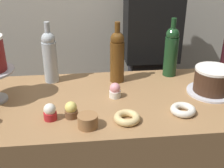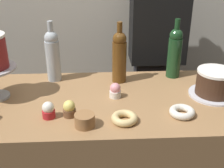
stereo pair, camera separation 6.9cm
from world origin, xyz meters
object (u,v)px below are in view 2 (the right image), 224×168
at_px(cookie_stack, 85,120).
at_px(chocolate_round_cake, 215,82).
at_px(cupcake_vanilla, 48,110).
at_px(wine_bottle_clear, 53,55).
at_px(wine_bottle_amber, 119,56).
at_px(wine_bottle_green, 175,52).
at_px(donut_glazed, 124,118).
at_px(donut_sugar, 182,112).
at_px(barista_figure, 156,61).
at_px(cupcake_strawberry, 115,91).
at_px(cupcake_lemon, 69,109).

bearing_deg(cookie_stack, chocolate_round_cake, 20.85).
bearing_deg(cupcake_vanilla, chocolate_round_cake, 11.79).
xyz_separation_m(wine_bottle_clear, wine_bottle_amber, (0.35, -0.04, 0.00)).
bearing_deg(wine_bottle_green, chocolate_round_cake, -58.46).
distance_m(chocolate_round_cake, donut_glazed, 0.51).
bearing_deg(chocolate_round_cake, donut_sugar, -139.24).
bearing_deg(cupcake_vanilla, donut_glazed, -8.83).
relative_size(donut_sugar, barista_figure, 0.07).
relative_size(donut_glazed, barista_figure, 0.07).
xyz_separation_m(donut_glazed, cookie_stack, (-0.17, -0.02, 0.01)).
height_order(wine_bottle_clear, donut_sugar, wine_bottle_clear).
relative_size(wine_bottle_amber, donut_glazed, 2.91).
bearing_deg(donut_sugar, wine_bottle_clear, 146.24).
distance_m(cupcake_vanilla, barista_figure, 0.99).
xyz_separation_m(wine_bottle_amber, barista_figure, (0.29, 0.42, -0.20)).
distance_m(donut_glazed, cookie_stack, 0.17).
bearing_deg(barista_figure, donut_glazed, -109.52).
distance_m(cupcake_strawberry, cupcake_vanilla, 0.34).
relative_size(chocolate_round_cake, donut_sugar, 1.62).
bearing_deg(barista_figure, cupcake_strawberry, -117.67).
relative_size(wine_bottle_clear, barista_figure, 0.20).
height_order(wine_bottle_green, donut_sugar, wine_bottle_green).
relative_size(wine_bottle_clear, cookie_stack, 3.87).
bearing_deg(cupcake_vanilla, wine_bottle_green, 32.26).
xyz_separation_m(chocolate_round_cake, wine_bottle_clear, (-0.81, 0.23, 0.07)).
bearing_deg(wine_bottle_green, barista_figure, 93.18).
bearing_deg(cupcake_vanilla, cookie_stack, -25.48).
bearing_deg(barista_figure, wine_bottle_clear, -148.83).
xyz_separation_m(wine_bottle_green, cookie_stack, (-0.48, -0.48, -0.12)).
xyz_separation_m(cupcake_strawberry, cupcake_lemon, (-0.21, -0.16, 0.00)).
bearing_deg(wine_bottle_amber, cookie_stack, -111.96).
bearing_deg(wine_bottle_green, cupcake_vanilla, -147.74).
bearing_deg(barista_figure, cupcake_lemon, -124.42).
relative_size(chocolate_round_cake, donut_glazed, 1.62).
height_order(donut_glazed, donut_sugar, same).
distance_m(donut_sugar, cookie_stack, 0.43).
height_order(wine_bottle_clear, cupcake_strawberry, wine_bottle_clear).
bearing_deg(chocolate_round_cake, cookie_stack, -159.15).
bearing_deg(wine_bottle_green, donut_sugar, -97.94).
bearing_deg(wine_bottle_amber, wine_bottle_green, 8.98).
distance_m(chocolate_round_cake, cupcake_strawberry, 0.49).
distance_m(donut_glazed, barista_figure, 0.88).
bearing_deg(barista_figure, wine_bottle_amber, -124.07).
height_order(wine_bottle_amber, cupcake_strawberry, wine_bottle_amber).
distance_m(wine_bottle_amber, cupcake_vanilla, 0.50).
distance_m(wine_bottle_green, wine_bottle_amber, 0.31).
xyz_separation_m(chocolate_round_cake, donut_glazed, (-0.46, -0.21, -0.06)).
xyz_separation_m(wine_bottle_green, cupcake_vanilla, (-0.64, -0.40, -0.11)).
bearing_deg(donut_glazed, chocolate_round_cake, 24.90).
bearing_deg(wine_bottle_amber, cupcake_lemon, -124.84).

